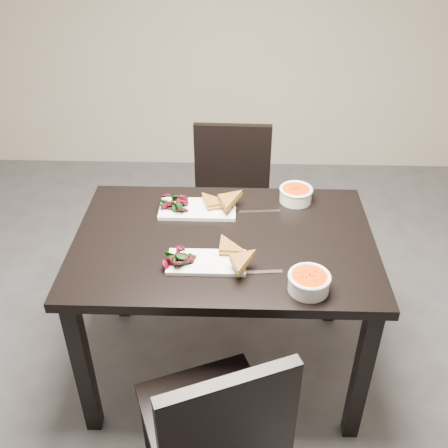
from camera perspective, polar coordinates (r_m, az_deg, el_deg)
name	(u,v)px	position (r m, az deg, el deg)	size (l,w,h in m)	color
ground	(150,445)	(2.35, -8.07, -22.92)	(5.00, 5.00, 0.00)	#47474C
table	(224,258)	(2.13, 0.00, -3.75)	(1.20, 0.80, 0.75)	black
chair_near	(217,428)	(1.79, -0.82, -21.47)	(0.55, 0.55, 0.85)	black
chair_far	(231,195)	(2.86, 0.81, 3.22)	(0.43, 0.43, 0.85)	black
plate_near	(207,262)	(1.94, -1.93, -4.22)	(0.29, 0.15, 0.01)	white
sandwich_near	(224,254)	(1.93, 0.01, -3.26)	(0.15, 0.11, 0.05)	#B06C25
salad_near	(179,256)	(1.93, -4.91, -3.51)	(0.09, 0.08, 0.04)	black
soup_bowl_near	(309,281)	(1.83, 9.31, -6.23)	(0.15, 0.15, 0.07)	white
cutlery_near	(258,272)	(1.91, 3.77, -5.30)	(0.18, 0.02, 0.00)	silver
plate_far	(198,209)	(2.24, -2.91, 1.65)	(0.33, 0.16, 0.02)	white
sandwich_far	(212,204)	(2.20, -1.27, 2.17)	(0.16, 0.12, 0.05)	#B06C25
salad_far	(174,203)	(2.23, -5.49, 2.35)	(0.10, 0.09, 0.04)	black
soup_bowl_far	(296,194)	(2.31, 7.89, 3.32)	(0.15, 0.15, 0.07)	white
cutlery_far	(259,211)	(2.24, 3.89, 1.39)	(0.18, 0.02, 0.00)	silver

